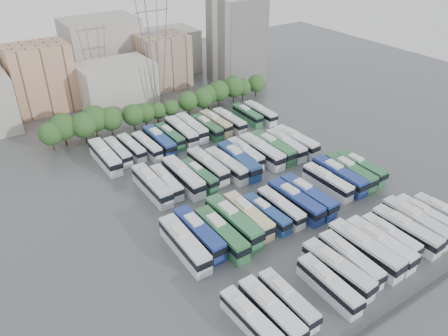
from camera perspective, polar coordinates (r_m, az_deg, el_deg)
ground at (r=86.69m, az=5.30°, el=-3.54°), size 220.00×220.00×0.00m
parapet at (r=70.51m, az=22.86°, el=-15.84°), size 56.00×0.50×0.50m
tree_line at (r=115.33m, az=-8.67°, el=7.88°), size 65.11×7.91×8.25m
city_buildings at (r=138.55m, az=-16.39°, el=12.49°), size 102.00×35.00×20.00m
apartment_tower at (r=142.90m, az=1.67°, el=16.38°), size 14.00×14.00×26.00m
electricity_pylon at (r=119.15m, az=-9.11°, el=15.87°), size 9.00×6.91×33.83m
bus_r0_s0 at (r=61.64m, az=3.47°, el=-19.13°), size 2.91×10.98×3.41m
bus_r0_s1 at (r=62.59m, az=6.16°, el=-18.06°), size 2.86×11.92×3.72m
bus_r0_s2 at (r=64.37m, az=8.33°, el=-16.67°), size 2.40×10.97×3.44m
bus_r0_s4 at (r=67.31m, az=13.53°, el=-14.61°), size 2.71×11.53×3.61m
bus_r0_s5 at (r=69.69m, az=14.59°, el=-12.68°), size 3.39×12.70×3.95m
bus_r0_s6 at (r=71.95m, az=16.12°, el=-11.40°), size 3.11×12.15×3.78m
bus_r0_s7 at (r=74.14m, az=17.90°, el=-10.06°), size 3.43×13.52×4.21m
bus_r0_s8 at (r=76.14m, az=19.67°, el=-9.32°), size 3.10×12.69×3.96m
bus_r0_s9 at (r=78.72m, az=20.88°, el=-8.35°), size 2.38×10.90×3.42m
bus_r0_s10 at (r=80.58m, az=22.65°, el=-7.53°), size 3.21×12.58×3.92m
bus_r0_s11 at (r=83.10m, az=23.76°, el=-6.48°), size 3.13×12.98×4.05m
bus_r0_s12 at (r=85.96m, az=24.68°, el=-5.63°), size 2.81×11.11×3.46m
bus_r0_s13 at (r=87.79m, az=26.70°, el=-5.37°), size 2.91×11.16×3.47m
bus_r1_s0 at (r=71.94m, az=-5.18°, el=-9.85°), size 3.13×13.32×4.16m
bus_r1_s1 at (r=73.89m, az=-3.30°, el=-8.50°), size 2.95×13.06×4.09m
bus_r1_s2 at (r=73.73m, az=-0.36°, el=-8.55°), size 2.90×13.04×4.09m
bus_r1_s3 at (r=76.14m, az=1.23°, el=-6.98°), size 3.34×13.74×4.29m
bus_r1_s4 at (r=77.92m, az=3.16°, el=-6.19°), size 2.86×12.46×3.90m
bus_r1_s5 at (r=78.94m, az=5.58°, el=-5.96°), size 2.81×11.02×3.43m
bus_r1_s6 at (r=80.71m, az=7.40°, el=-5.10°), size 2.50×11.34×3.56m
bus_r1_s7 at (r=82.28m, az=9.29°, el=-4.28°), size 3.20×13.04×4.07m
bus_r1_s8 at (r=84.11m, az=10.88°, el=-3.58°), size 3.23×13.08×4.08m
bus_r1_s10 at (r=89.43m, az=13.36°, el=-1.76°), size 2.76×11.90×3.72m
bus_r1_s11 at (r=91.64m, az=14.76°, el=-0.95°), size 2.95×13.21×4.14m
bus_r1_s12 at (r=93.66m, az=16.16°, el=-0.49°), size 3.20×12.79×3.98m
bus_r1_s13 at (r=96.13m, az=17.38°, el=0.08°), size 2.89×12.04×3.76m
bus_r2_s1 at (r=86.80m, az=-9.40°, el=-2.21°), size 2.93×13.20×4.14m
bus_r2_s2 at (r=87.97m, az=-7.52°, el=-1.81°), size 2.70×11.02×3.44m
bus_r2_s3 at (r=88.62m, az=-5.36°, el=-1.11°), size 2.95×13.43×4.21m
bus_r2_s4 at (r=89.59m, az=-3.25°, el=-0.92°), size 2.93×10.99×3.41m
bus_r2_s5 at (r=92.09m, az=-2.13°, el=0.29°), size 2.95×12.90×4.04m
bus_r2_s6 at (r=92.28m, az=0.32°, el=0.36°), size 3.35×12.77×3.97m
bus_r2_s7 at (r=93.69m, az=1.92°, el=0.96°), size 3.67×13.81×4.29m
bus_r2_s8 at (r=97.27m, az=2.82°, el=1.95°), size 3.08×11.84×3.68m
bus_r2_s9 at (r=97.78m, az=4.93°, el=2.22°), size 3.00×13.58×4.26m
bus_r2_s10 at (r=99.71m, az=6.37°, el=2.71°), size 3.20×13.35×4.17m
bus_r2_s11 at (r=101.46m, az=8.04°, el=3.03°), size 3.21×12.53×3.90m
bus_r2_s12 at (r=103.37m, az=9.34°, el=3.51°), size 3.32×13.01×4.05m
bus_r3_s0 at (r=98.87m, az=-15.26°, el=1.47°), size 2.91×13.30×4.17m
bus_r3_s1 at (r=100.98m, az=-13.69°, el=2.13°), size 2.55×11.08×3.47m
bus_r3_s2 at (r=102.05m, az=-11.99°, el=2.65°), size 2.80×10.96×3.41m
bus_r3_s3 at (r=102.05m, az=-10.02°, el=2.89°), size 2.80×11.21×3.50m
bus_r3_s4 at (r=103.28m, az=-8.46°, el=3.55°), size 2.84×12.79×4.01m
bus_r3_s5 at (r=105.70m, az=-7.08°, el=4.17°), size 2.69×11.11×3.47m
bus_r3_s6 at (r=107.08m, az=-5.58°, el=4.81°), size 3.28×13.03×4.06m
bus_r3_s7 at (r=109.01m, az=-4.25°, el=5.34°), size 3.10×12.72×3.97m
bus_r3_s8 at (r=109.29m, az=-2.23°, el=5.38°), size 2.58×11.63×3.65m
bus_r3_s9 at (r=111.53m, az=-1.08°, el=5.95°), size 2.79×11.67×3.64m
bus_r3_s10 at (r=112.45m, az=0.68°, el=6.20°), size 2.82×12.01×3.75m
bus_r3_s12 at (r=116.40m, az=3.09°, el=6.97°), size 2.59×11.06×3.46m
bus_r3_s13 at (r=117.46m, az=4.75°, el=7.20°), size 2.73×11.84×3.70m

